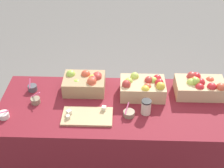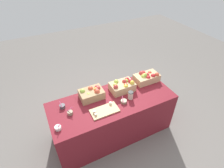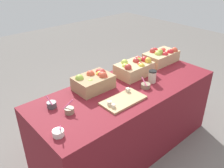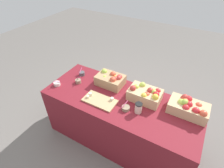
{
  "view_description": "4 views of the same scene",
  "coord_description": "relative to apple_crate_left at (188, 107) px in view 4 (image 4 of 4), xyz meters",
  "views": [
    {
      "loc": [
        0.05,
        -1.89,
        2.39
      ],
      "look_at": [
        -0.01,
        -0.02,
        0.97
      ],
      "focal_mm": 48.66,
      "sensor_mm": 36.0,
      "label": 1
    },
    {
      "loc": [
        -0.88,
        -1.76,
        2.57
      ],
      "look_at": [
        0.02,
        0.05,
        1.0
      ],
      "focal_mm": 28.6,
      "sensor_mm": 36.0,
      "label": 2
    },
    {
      "loc": [
        -1.44,
        -1.4,
        1.85
      ],
      "look_at": [
        -0.18,
        0.01,
        0.84
      ],
      "focal_mm": 38.21,
      "sensor_mm": 36.0,
      "label": 3
    },
    {
      "loc": [
        0.68,
        -1.41,
        2.2
      ],
      "look_at": [
        -0.15,
        0.04,
        0.88
      ],
      "focal_mm": 28.47,
      "sensor_mm": 36.0,
      "label": 4
    }
  ],
  "objects": [
    {
      "name": "apple_crate_left",
      "position": [
        0.0,
        0.0,
        0.0
      ],
      "size": [
        0.41,
        0.24,
        0.18
      ],
      "color": "tan",
      "rests_on": "table"
    },
    {
      "name": "apple_crate_right",
      "position": [
        -0.97,
        0.02,
        0.0
      ],
      "size": [
        0.35,
        0.25,
        0.17
      ],
      "color": "tan",
      "rests_on": "table"
    },
    {
      "name": "cutting_board_front",
      "position": [
        -0.93,
        -0.33,
        -0.07
      ],
      "size": [
        0.39,
        0.21,
        0.05
      ],
      "color": "tan",
      "rests_on": "table"
    },
    {
      "name": "sample_bowl_extra",
      "position": [
        -1.58,
        -0.35,
        -0.06
      ],
      "size": [
        0.08,
        0.09,
        0.09
      ],
      "color": "silver",
      "rests_on": "table"
    },
    {
      "name": "apple_crate_middle",
      "position": [
        -0.48,
        -0.03,
        0.0
      ],
      "size": [
        0.38,
        0.25,
        0.18
      ],
      "color": "tan",
      "rests_on": "table"
    },
    {
      "name": "ground_plane",
      "position": [
        -0.73,
        -0.17,
        -0.82
      ],
      "size": [
        10.0,
        10.0,
        0.0
      ],
      "primitive_type": "plane",
      "color": "slate"
    },
    {
      "name": "sample_bowl_mid",
      "position": [
        -1.44,
        -0.0,
        -0.05
      ],
      "size": [
        0.08,
        0.08,
        0.11
      ],
      "color": "#4C4C51",
      "rests_on": "table"
    },
    {
      "name": "sample_bowl_far",
      "position": [
        -1.37,
        -0.17,
        -0.05
      ],
      "size": [
        0.09,
        0.08,
        0.11
      ],
      "color": "gray",
      "rests_on": "table"
    },
    {
      "name": "sample_bowl_near",
      "position": [
        -0.6,
        -0.3,
        -0.06
      ],
      "size": [
        0.09,
        0.1,
        0.1
      ],
      "color": "gray",
      "rests_on": "table"
    },
    {
      "name": "table",
      "position": [
        -0.73,
        -0.17,
        -0.45
      ],
      "size": [
        1.9,
        0.76,
        0.74
      ],
      "primitive_type": "cube",
      "color": "maroon",
      "rests_on": "ground_plane"
    },
    {
      "name": "coffee_cup",
      "position": [
        -0.47,
        -0.26,
        -0.02
      ],
      "size": [
        0.08,
        0.08,
        0.13
      ],
      "color": "beige",
      "rests_on": "table"
    }
  ]
}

